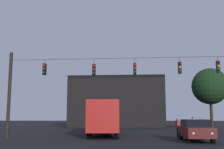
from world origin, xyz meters
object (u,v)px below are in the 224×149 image
at_px(pedestrian_near_bus, 193,124).
at_px(tree_left_silhouette, 210,86).
at_px(car_near_right, 195,130).
at_px(city_bus, 104,115).
at_px(pedestrian_crossing_right, 178,126).
at_px(pedestrian_crossing_center, 201,126).
at_px(pedestrian_crossing_left, 204,127).

distance_m(pedestrian_near_bus, tree_left_silhouette, 16.57).
height_order(car_near_right, tree_left_silhouette, tree_left_silhouette).
distance_m(city_bus, pedestrian_near_bus, 8.41).
height_order(car_near_right, pedestrian_crossing_right, pedestrian_crossing_right).
height_order(car_near_right, pedestrian_crossing_center, pedestrian_crossing_center).
bearing_deg(pedestrian_near_bus, pedestrian_crossing_left, -83.94).
bearing_deg(pedestrian_crossing_right, pedestrian_near_bus, 61.03).
height_order(city_bus, pedestrian_near_bus, city_bus).
bearing_deg(pedestrian_crossing_center, city_bus, 179.96).
relative_size(pedestrian_crossing_center, pedestrian_near_bus, 0.91).
height_order(pedestrian_crossing_left, tree_left_silhouette, tree_left_silhouette).
bearing_deg(city_bus, car_near_right, -38.83).
distance_m(city_bus, pedestrian_crossing_center, 8.92).
bearing_deg(tree_left_silhouette, pedestrian_crossing_right, -112.19).
bearing_deg(pedestrian_near_bus, pedestrian_crossing_center, -54.83).
bearing_deg(car_near_right, tree_left_silhouette, 72.59).
bearing_deg(pedestrian_crossing_center, car_near_right, -106.41).
bearing_deg(pedestrian_crossing_left, city_bus, 166.18).
relative_size(city_bus, car_near_right, 2.57).
xyz_separation_m(city_bus, tree_left_silhouette, (13.85, 15.54, 4.21)).
xyz_separation_m(pedestrian_crossing_left, pedestrian_crossing_right, (-2.24, -0.61, 0.04)).
distance_m(car_near_right, pedestrian_crossing_center, 6.01).
height_order(pedestrian_crossing_left, pedestrian_near_bus, pedestrian_near_bus).
bearing_deg(pedestrian_crossing_center, pedestrian_near_bus, 125.17).
height_order(city_bus, pedestrian_crossing_left, city_bus).
xyz_separation_m(city_bus, pedestrian_crossing_left, (8.64, -2.13, -0.99)).
height_order(city_bus, pedestrian_crossing_right, city_bus).
xyz_separation_m(city_bus, pedestrian_crossing_center, (8.87, -0.01, -0.96)).
height_order(pedestrian_crossing_center, tree_left_silhouette, tree_left_silhouette).
bearing_deg(car_near_right, pedestrian_crossing_left, 68.07).
xyz_separation_m(pedestrian_near_bus, tree_left_silhouette, (5.52, 14.78, 5.07)).
distance_m(pedestrian_crossing_right, pedestrian_near_bus, 3.99).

